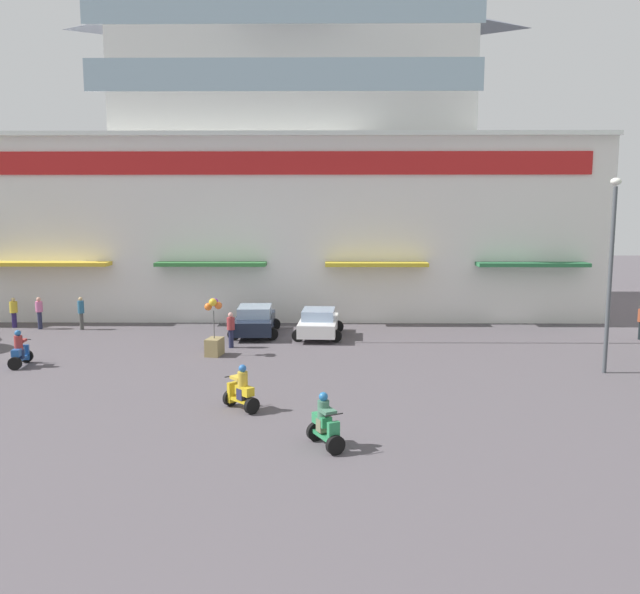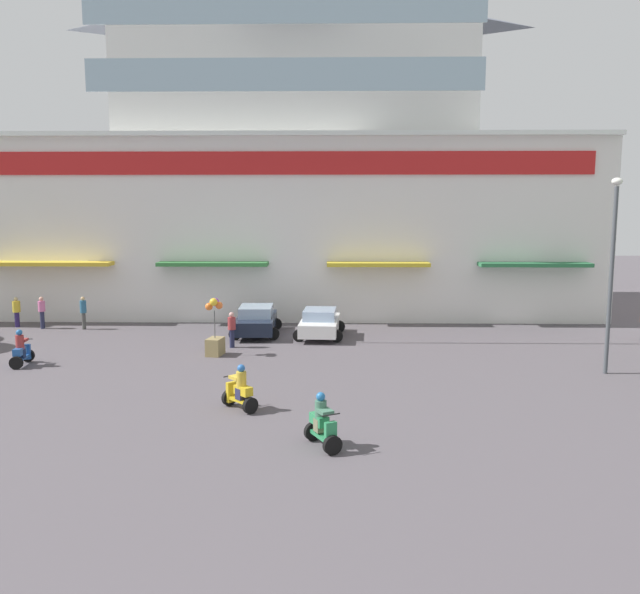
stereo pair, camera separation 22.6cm
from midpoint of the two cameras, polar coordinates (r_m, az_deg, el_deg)
ground_plane at (r=19.71m, az=-5.14°, el=-11.22°), size 128.00×128.00×0.00m
colonial_building at (r=42.27m, az=-1.68°, el=10.89°), size 34.52×18.38×20.13m
parked_car_0 at (r=32.90m, az=-5.34°, el=-2.02°), size 2.52×4.19×1.45m
parked_car_1 at (r=32.26m, az=0.19°, el=-2.24°), size 2.52×4.01×1.37m
scooter_rider_1 at (r=17.99m, az=0.57°, el=-10.98°), size 1.06×1.40×1.50m
scooter_rider_2 at (r=21.24m, az=-6.64°, el=-8.07°), size 1.27×1.30×1.49m
scooter_rider_6 at (r=29.18m, az=-24.21°, el=-4.28°), size 0.65×1.47×1.51m
pedestrian_0 at (r=37.25m, az=-22.76°, el=-1.08°), size 0.49×0.49×1.68m
pedestrian_1 at (r=30.13m, az=-7.42°, el=-2.63°), size 0.38×0.38×1.63m
pedestrian_2 at (r=36.27m, az=-19.62°, el=-1.12°), size 0.45×0.45×1.71m
pedestrian_4 at (r=38.27m, az=-24.61°, el=-1.06°), size 0.45×0.45×1.59m
streetlamp_near at (r=27.22m, az=24.15°, el=2.75°), size 0.40×0.40×7.45m
balloon_vendor_cart at (r=28.73m, az=-8.85°, el=-3.24°), size 0.78×0.99×2.51m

